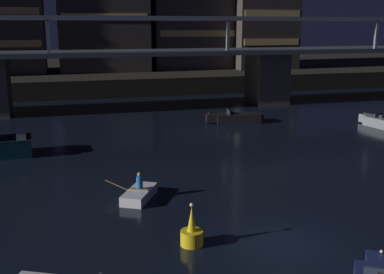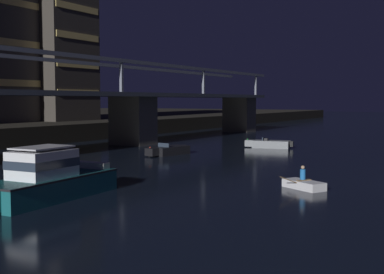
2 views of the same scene
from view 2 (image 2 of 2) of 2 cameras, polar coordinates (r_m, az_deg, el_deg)
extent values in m
cube|color=#605B51|center=(59.58, -6.58, 1.81)|extent=(3.60, 4.40, 5.55)
cube|color=#605B51|center=(84.41, 5.28, 2.50)|extent=(3.60, 4.40, 5.55)
cube|color=#3D424C|center=(48.79, -16.88, 4.68)|extent=(92.53, 6.40, 0.45)
cube|color=slate|center=(46.87, -14.53, 8.95)|extent=(92.53, 0.36, 0.36)
cube|color=slate|center=(51.11, -19.19, 8.44)|extent=(92.53, 0.36, 0.36)
cube|color=slate|center=(53.24, -7.87, 6.72)|extent=(0.30, 0.30, 3.20)
cube|color=slate|center=(67.68, 1.29, 6.20)|extent=(0.30, 0.30, 3.20)
cube|color=slate|center=(83.22, 7.12, 5.78)|extent=(0.30, 0.30, 3.20)
cube|color=#F2D172|center=(70.40, -19.55, 5.72)|extent=(12.16, 0.10, 0.90)
cube|color=#F2D172|center=(70.76, -19.65, 9.93)|extent=(12.16, 0.10, 0.90)
cube|color=#F2D172|center=(71.49, -19.76, 14.07)|extent=(12.16, 0.10, 0.90)
cube|color=#38332D|center=(79.57, -15.75, 9.04)|extent=(9.23, 11.98, 19.97)
cube|color=#F2D172|center=(75.04, -12.45, 4.83)|extent=(8.49, 0.10, 0.90)
cube|color=#F2D172|center=(75.20, -12.49, 7.87)|extent=(8.49, 0.10, 0.90)
cube|color=#F2D172|center=(75.57, -12.54, 10.89)|extent=(8.49, 0.10, 0.90)
cube|color=#F2D172|center=(76.15, -12.59, 13.87)|extent=(8.49, 0.10, 0.90)
cube|color=#196066|center=(27.83, -15.39, -5.43)|extent=(8.14, 3.06, 1.20)
cube|color=black|center=(27.75, -15.41, -4.31)|extent=(8.22, 3.15, 0.10)
cube|color=white|center=(27.21, -16.29, -2.90)|extent=(3.32, 2.28, 1.40)
cube|color=#283342|center=(27.21, -16.30, -2.80)|extent=(3.36, 2.33, 0.44)
cube|color=silver|center=(27.13, -16.33, -1.12)|extent=(2.99, 2.05, 0.08)
cube|color=#B7B2A8|center=(30.29, -11.07, -3.10)|extent=(0.72, 2.11, 0.36)
cube|color=black|center=(48.36, -2.49, -1.52)|extent=(4.15, 2.41, 0.80)
cube|color=black|center=(46.61, -4.48, -1.67)|extent=(1.05, 1.12, 0.70)
cube|color=#283342|center=(47.68, -3.18, -0.90)|extent=(0.32, 1.35, 0.36)
cube|color=#262628|center=(47.87, -2.98, -0.95)|extent=(0.49, 0.62, 0.24)
cube|color=black|center=(49.96, -0.83, -1.22)|extent=(0.41, 0.41, 0.60)
sphere|color=red|center=(46.39, -4.70, -1.17)|extent=(0.12, 0.12, 0.12)
cube|color=gray|center=(55.83, 8.85, -0.81)|extent=(2.42, 4.15, 0.80)
cube|color=gray|center=(56.37, 6.46, -0.68)|extent=(1.13, 1.05, 0.70)
cube|color=#283342|center=(55.96, 8.00, -0.19)|extent=(1.35, 0.32, 0.36)
cube|color=#262628|center=(55.91, 8.25, -0.26)|extent=(0.62, 0.49, 0.24)
cube|color=black|center=(55.41, 11.03, -0.77)|extent=(0.41, 0.41, 0.60)
sphere|color=#33D84C|center=(56.40, 6.21, -0.24)|extent=(0.12, 0.12, 0.12)
cube|color=silver|center=(30.54, 12.35, -5.22)|extent=(2.22, 2.81, 0.48)
cube|color=#7F6647|center=(30.49, 12.35, -4.72)|extent=(0.96, 0.66, 0.06)
cylinder|color=#1E66B2|center=(30.52, 12.23, -4.09)|extent=(0.32, 0.32, 0.60)
sphere|color=tan|center=(30.46, 12.25, -3.32)|extent=(0.22, 0.22, 0.22)
cylinder|color=olive|center=(29.79, 10.87, -4.78)|extent=(1.35, 0.78, 0.59)
camera|label=1|loc=(28.55, 58.41, 8.82)|focal=44.55mm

